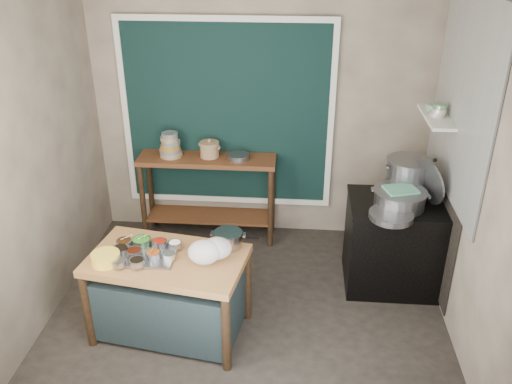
# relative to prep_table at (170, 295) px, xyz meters

# --- Properties ---
(floor) EXTENTS (3.50, 3.00, 0.02)m
(floor) POSITION_rel_prep_table_xyz_m (0.62, 0.31, -0.39)
(floor) COLOR #2E2923
(floor) RESTS_ON ground
(back_wall) EXTENTS (3.50, 0.02, 2.80)m
(back_wall) POSITION_rel_prep_table_xyz_m (0.62, 1.82, 1.02)
(back_wall) COLOR gray
(back_wall) RESTS_ON floor
(left_wall) EXTENTS (0.02, 3.00, 2.80)m
(left_wall) POSITION_rel_prep_table_xyz_m (-1.14, 0.31, 1.02)
(left_wall) COLOR gray
(left_wall) RESTS_ON floor
(right_wall) EXTENTS (0.02, 3.00, 2.80)m
(right_wall) POSITION_rel_prep_table_xyz_m (2.38, 0.31, 1.02)
(right_wall) COLOR gray
(right_wall) RESTS_ON floor
(curtain_panel) EXTENTS (2.10, 0.02, 1.90)m
(curtain_panel) POSITION_rel_prep_table_xyz_m (0.27, 1.78, 0.98)
(curtain_panel) COLOR black
(curtain_panel) RESTS_ON back_wall
(curtain_frame) EXTENTS (2.22, 0.03, 2.02)m
(curtain_frame) POSITION_rel_prep_table_xyz_m (0.27, 1.77, 0.98)
(curtain_frame) COLOR beige
(curtain_frame) RESTS_ON back_wall
(tile_panel) EXTENTS (0.02, 1.70, 1.70)m
(tile_panel) POSITION_rel_prep_table_xyz_m (2.36, 0.86, 1.48)
(tile_panel) COLOR #B2B2AA
(tile_panel) RESTS_ON right_wall
(soot_patch) EXTENTS (0.01, 1.30, 1.30)m
(soot_patch) POSITION_rel_prep_table_xyz_m (2.36, 0.96, 0.32)
(soot_patch) COLOR black
(soot_patch) RESTS_ON right_wall
(wall_shelf) EXTENTS (0.22, 0.70, 0.03)m
(wall_shelf) POSITION_rel_prep_table_xyz_m (2.25, 1.16, 1.23)
(wall_shelf) COLOR beige
(wall_shelf) RESTS_ON right_wall
(prep_table) EXTENTS (1.35, 0.91, 0.75)m
(prep_table) POSITION_rel_prep_table_xyz_m (0.00, 0.00, 0.00)
(prep_table) COLOR olive
(prep_table) RESTS_ON floor
(back_counter) EXTENTS (1.45, 0.40, 0.95)m
(back_counter) POSITION_rel_prep_table_xyz_m (0.07, 1.59, 0.10)
(back_counter) COLOR #572D19
(back_counter) RESTS_ON floor
(stove_block) EXTENTS (0.90, 0.68, 0.85)m
(stove_block) POSITION_rel_prep_table_xyz_m (1.97, 0.86, 0.05)
(stove_block) COLOR black
(stove_block) RESTS_ON floor
(stove_top) EXTENTS (0.92, 0.69, 0.03)m
(stove_top) POSITION_rel_prep_table_xyz_m (1.97, 0.86, 0.49)
(stove_top) COLOR black
(stove_top) RESTS_ON stove_block
(condiment_tray) EXTENTS (0.52, 0.37, 0.02)m
(condiment_tray) POSITION_rel_prep_table_xyz_m (-0.19, -0.00, 0.39)
(condiment_tray) COLOR gray
(condiment_tray) RESTS_ON prep_table
(condiment_bowls) EXTENTS (0.54, 0.43, 0.06)m
(condiment_bowls) POSITION_rel_prep_table_xyz_m (-0.21, 0.02, 0.42)
(condiment_bowls) COLOR gray
(condiment_bowls) RESTS_ON condiment_tray
(yellow_basin) EXTENTS (0.23, 0.23, 0.09)m
(yellow_basin) POSITION_rel_prep_table_xyz_m (-0.46, -0.12, 0.42)
(yellow_basin) COLOR #E5D548
(yellow_basin) RESTS_ON prep_table
(saucepan) EXTENTS (0.25, 0.25, 0.13)m
(saucepan) POSITION_rel_prep_table_xyz_m (0.48, 0.21, 0.44)
(saucepan) COLOR gray
(saucepan) RESTS_ON prep_table
(plastic_bag_a) EXTENTS (0.31, 0.28, 0.19)m
(plastic_bag_a) POSITION_rel_prep_table_xyz_m (0.32, -0.05, 0.47)
(plastic_bag_a) COLOR white
(plastic_bag_a) RESTS_ON prep_table
(plastic_bag_b) EXTENTS (0.29, 0.28, 0.18)m
(plastic_bag_b) POSITION_rel_prep_table_xyz_m (0.41, 0.03, 0.46)
(plastic_bag_b) COLOR white
(plastic_bag_b) RESTS_ON prep_table
(bowl_stack) EXTENTS (0.24, 0.24, 0.26)m
(bowl_stack) POSITION_rel_prep_table_xyz_m (-0.31, 1.59, 0.69)
(bowl_stack) COLOR tan
(bowl_stack) RESTS_ON back_counter
(utensil_cup) EXTENTS (0.16, 0.16, 0.08)m
(utensil_cup) POSITION_rel_prep_table_xyz_m (-0.31, 1.56, 0.62)
(utensil_cup) COLOR gray
(utensil_cup) RESTS_ON back_counter
(ceramic_crock) EXTENTS (0.28, 0.28, 0.14)m
(ceramic_crock) POSITION_rel_prep_table_xyz_m (0.10, 1.62, 0.65)
(ceramic_crock) COLOR #8F6D4E
(ceramic_crock) RESTS_ON back_counter
(wide_bowl) EXTENTS (0.23, 0.23, 0.06)m
(wide_bowl) POSITION_rel_prep_table_xyz_m (0.41, 1.57, 0.60)
(wide_bowl) COLOR gray
(wide_bowl) RESTS_ON back_counter
(stock_pot) EXTENTS (0.54, 0.54, 0.33)m
(stock_pot) POSITION_rel_prep_table_xyz_m (2.05, 1.08, 0.67)
(stock_pot) COLOR gray
(stock_pot) RESTS_ON stove_top
(pot_lid) EXTENTS (0.27, 0.45, 0.43)m
(pot_lid) POSITION_rel_prep_table_xyz_m (2.20, 0.88, 0.72)
(pot_lid) COLOR gray
(pot_lid) RESTS_ON stove_top
(steamer) EXTENTS (0.58, 0.58, 0.16)m
(steamer) POSITION_rel_prep_table_xyz_m (1.94, 0.79, 0.58)
(steamer) COLOR gray
(steamer) RESTS_ON stove_top
(green_cloth) EXTENTS (0.32, 0.28, 0.02)m
(green_cloth) POSITION_rel_prep_table_xyz_m (1.94, 0.79, 0.67)
(green_cloth) COLOR #5A9F80
(green_cloth) RESTS_ON steamer
(shallow_pan) EXTENTS (0.45, 0.45, 0.05)m
(shallow_pan) POSITION_rel_prep_table_xyz_m (1.84, 0.56, 0.53)
(shallow_pan) COLOR gray
(shallow_pan) RESTS_ON stove_top
(shelf_bowl_stack) EXTENTS (0.14, 0.14, 0.11)m
(shelf_bowl_stack) POSITION_rel_prep_table_xyz_m (2.25, 1.13, 1.29)
(shelf_bowl_stack) COLOR silver
(shelf_bowl_stack) RESTS_ON wall_shelf
(shelf_bowl_green) EXTENTS (0.17, 0.17, 0.05)m
(shelf_bowl_green) POSITION_rel_prep_table_xyz_m (2.25, 1.32, 1.27)
(shelf_bowl_green) COLOR gray
(shelf_bowl_green) RESTS_ON wall_shelf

